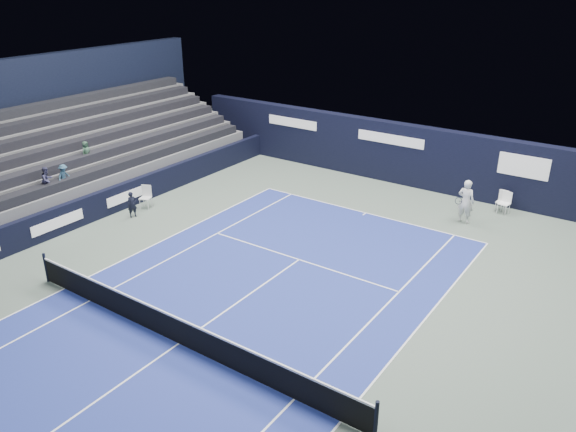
{
  "coord_description": "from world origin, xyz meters",
  "views": [
    {
      "loc": [
        10.41,
        -9.36,
        10.05
      ],
      "look_at": [
        -1.03,
        7.14,
        1.3
      ],
      "focal_mm": 35.0,
      "sensor_mm": 36.0,
      "label": 1
    }
  ],
  "objects_px": {
    "folding_chair_back_a": "(503,197)",
    "tennis_net": "(177,329)",
    "folding_chair_back_b": "(505,201)",
    "tennis_player": "(466,201)",
    "line_judge_chair": "(146,195)"
  },
  "relations": [
    {
      "from": "folding_chair_back_a",
      "to": "line_judge_chair",
      "type": "height_order",
      "value": "line_judge_chair"
    },
    {
      "from": "folding_chair_back_a",
      "to": "line_judge_chair",
      "type": "bearing_deg",
      "value": -143.71
    },
    {
      "from": "folding_chair_back_b",
      "to": "tennis_net",
      "type": "bearing_deg",
      "value": -97.54
    },
    {
      "from": "folding_chair_back_a",
      "to": "folding_chair_back_b",
      "type": "xyz_separation_m",
      "value": [
        0.18,
        -0.23,
        -0.07
      ]
    },
    {
      "from": "tennis_player",
      "to": "line_judge_chair",
      "type": "bearing_deg",
      "value": -152.07
    },
    {
      "from": "folding_chair_back_b",
      "to": "folding_chair_back_a",
      "type": "bearing_deg",
      "value": 138.36
    },
    {
      "from": "folding_chair_back_a",
      "to": "tennis_net",
      "type": "height_order",
      "value": "tennis_net"
    },
    {
      "from": "folding_chair_back_a",
      "to": "tennis_player",
      "type": "xyz_separation_m",
      "value": [
        -1.0,
        -2.28,
        0.33
      ]
    },
    {
      "from": "tennis_net",
      "to": "tennis_player",
      "type": "bearing_deg",
      "value": 73.55
    },
    {
      "from": "folding_chair_back_a",
      "to": "line_judge_chair",
      "type": "relative_size",
      "value": 0.92
    },
    {
      "from": "folding_chair_back_a",
      "to": "folding_chair_back_b",
      "type": "bearing_deg",
      "value": -49.52
    },
    {
      "from": "folding_chair_back_b",
      "to": "line_judge_chair",
      "type": "relative_size",
      "value": 0.96
    },
    {
      "from": "folding_chair_back_a",
      "to": "folding_chair_back_b",
      "type": "distance_m",
      "value": 0.3
    },
    {
      "from": "folding_chair_back_a",
      "to": "tennis_player",
      "type": "relative_size",
      "value": 0.5
    },
    {
      "from": "folding_chair_back_a",
      "to": "tennis_net",
      "type": "xyz_separation_m",
      "value": [
        -4.95,
        -15.69,
        -0.14
      ]
    }
  ]
}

